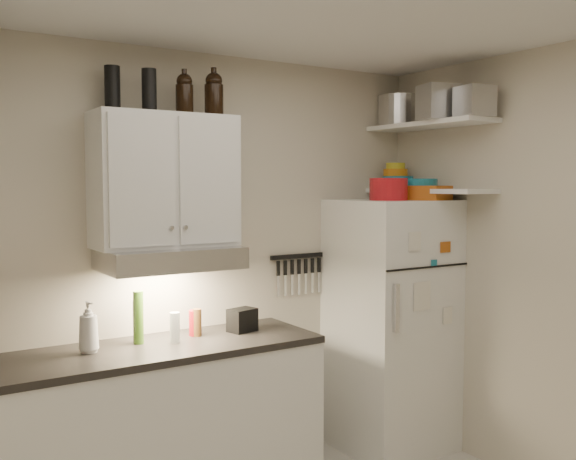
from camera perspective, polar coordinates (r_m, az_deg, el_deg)
back_wall at (r=4.01m, az=-7.73°, el=-3.17°), size 3.20×0.02×2.60m
base_cabinet at (r=3.75m, az=-13.52°, el=-17.39°), size 2.10×0.60×0.88m
countertop at (r=3.61m, az=-13.64°, el=-10.57°), size 2.10×0.62×0.04m
upper_cabinet at (r=3.70m, az=-10.89°, el=4.33°), size 0.80×0.33×0.75m
range_hood at (r=3.67m, az=-10.43°, el=-2.48°), size 0.76×0.46×0.12m
fridge at (r=4.48m, az=9.13°, el=-8.26°), size 0.70×0.68×1.70m
shelf_hi at (r=4.43m, az=12.46°, el=9.11°), size 0.30×0.95×0.03m
shelf_lo at (r=4.42m, az=12.37°, el=3.42°), size 0.30×0.95×0.03m
knife_strip at (r=4.33m, az=0.86°, el=-2.34°), size 0.42×0.02×0.03m
dutch_oven at (r=4.23m, az=8.92°, el=3.60°), size 0.30×0.30×0.14m
book_stack at (r=4.34m, az=12.10°, el=3.25°), size 0.30×0.34×0.10m
spice_jar at (r=4.34m, az=9.41°, el=3.29°), size 0.07×0.07×0.10m
stock_pot at (r=4.72m, az=9.88°, el=10.36°), size 0.33×0.33×0.22m
tin_a at (r=4.29m, az=13.23°, el=10.97°), size 0.27×0.25×0.22m
tin_b at (r=4.16m, az=16.25°, el=10.89°), size 0.22×0.22×0.19m
bowl_teal at (r=4.64m, az=9.74°, el=4.20°), size 0.22×0.22×0.09m
bowl_orange at (r=4.67m, az=9.53°, el=5.05°), size 0.17×0.17×0.05m
bowl_yellow at (r=4.67m, az=9.54°, el=5.64°), size 0.14×0.14×0.04m
plates at (r=4.41m, az=11.43°, el=4.06°), size 0.29×0.29×0.07m
growler_a at (r=3.76m, az=-9.19°, el=11.89°), size 0.12×0.12×0.24m
growler_b at (r=3.83m, az=-6.60°, el=11.93°), size 0.12×0.12×0.26m
thermos_a at (r=3.66m, az=-12.24°, el=12.03°), size 0.10×0.10×0.23m
thermos_b at (r=3.69m, az=-15.34°, el=12.02°), size 0.10×0.10×0.24m
soap_bottle at (r=3.56m, az=-17.32°, el=-7.99°), size 0.13×0.13×0.30m
pepper_mill at (r=3.81m, az=-8.09°, el=-8.15°), size 0.06×0.06×0.16m
oil_bottle at (r=3.68m, az=-13.15°, el=-7.58°), size 0.07×0.07×0.29m
vinegar_bottle at (r=3.72m, az=-13.25°, el=-7.94°), size 0.06×0.06×0.23m
clear_bottle at (r=3.68m, az=-10.03°, el=-8.52°), size 0.07×0.07×0.17m
red_jar at (r=3.83m, az=-8.25°, el=-8.17°), size 0.09×0.09×0.15m
caddy at (r=3.90m, az=-4.09°, el=-7.98°), size 0.18×0.15×0.14m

